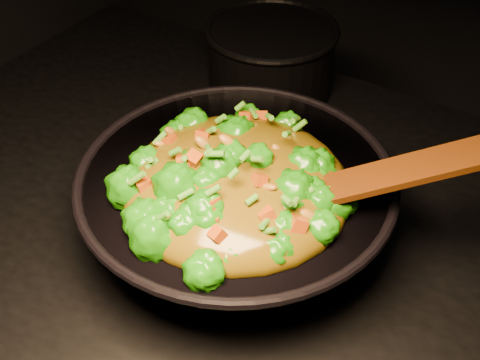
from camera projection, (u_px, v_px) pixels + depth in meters
The scene contains 5 objects.
stovetop at pixel (216, 347), 1.28m from camera, with size 1.20×0.90×0.90m, color black.
wok at pixel (236, 207), 0.87m from camera, with size 0.43×0.43×0.12m, color black, non-canonical shape.
stir_fry at pixel (236, 160), 0.77m from camera, with size 0.31×0.31×0.11m, color #1F7C08, non-canonical shape.
spatula at pixel (373, 179), 0.74m from camera, with size 0.34×0.05×0.01m, color #3B1609.
back_pot at pixel (271, 59), 1.17m from camera, with size 0.24×0.24×0.14m, color black.
Camera 1 is at (0.43, -0.58, 1.57)m, focal length 45.00 mm.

